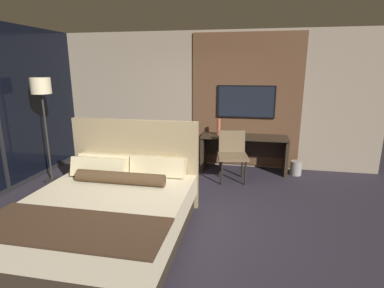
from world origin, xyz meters
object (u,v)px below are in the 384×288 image
at_px(vase_tall, 219,127).
at_px(bed, 108,210).
at_px(desk, 244,147).
at_px(waste_bin, 296,168).
at_px(floor_lamp, 42,95).
at_px(tv, 246,102).
at_px(desk_chair, 232,151).

bearing_deg(vase_tall, bed, -111.75).
distance_m(desk, waste_bin, 1.10).
distance_m(desk, floor_lamp, 3.90).
xyz_separation_m(bed, tv, (1.61, 3.03, 1.07)).
xyz_separation_m(desk, vase_tall, (-0.52, -0.05, 0.41)).
bearing_deg(desk_chair, desk, 59.94).
relative_size(floor_lamp, vase_tall, 5.64).
bearing_deg(bed, vase_tall, 68.25).
bearing_deg(waste_bin, floor_lamp, -165.06).
distance_m(bed, floor_lamp, 2.75).
bearing_deg(floor_lamp, vase_tall, 22.41).
height_order(bed, waste_bin, bed).
distance_m(bed, waste_bin, 3.81).
bearing_deg(desk_chair, bed, -131.93).
distance_m(desk, vase_tall, 0.66).
relative_size(tv, desk_chair, 1.27).
relative_size(tv, vase_tall, 3.47).
distance_m(tv, waste_bin, 1.66).
height_order(tv, desk_chair, tv).
distance_m(desk, desk_chair, 0.59).
relative_size(bed, floor_lamp, 1.13).
relative_size(desk_chair, floor_lamp, 0.48).
bearing_deg(vase_tall, waste_bin, -0.84).
bearing_deg(desk, vase_tall, -174.63).
height_order(tv, waste_bin, tv).
distance_m(floor_lamp, vase_tall, 3.32).
relative_size(tv, floor_lamp, 0.62).
bearing_deg(desk_chair, waste_bin, 11.14).
height_order(bed, tv, tv).
bearing_deg(desk, floor_lamp, -159.91).
xyz_separation_m(desk, floor_lamp, (-3.52, -1.29, 1.11)).
relative_size(bed, vase_tall, 6.39).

